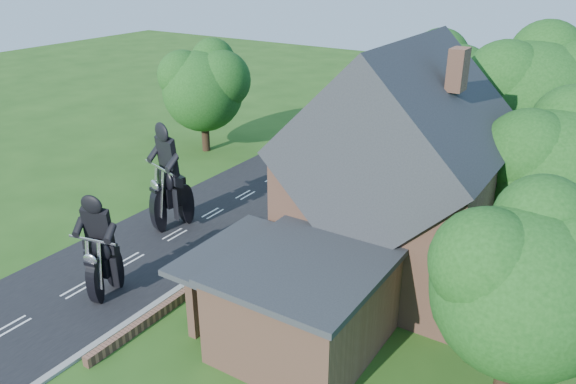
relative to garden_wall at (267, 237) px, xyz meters
The scene contains 19 objects.
ground 6.60m from the garden_wall, 130.70° to the right, with size 120.00×120.00×0.00m, color #224A15.
road 6.60m from the garden_wall, 130.70° to the right, with size 7.00×80.00×0.02m, color black.
kerb 5.04m from the garden_wall, 97.41° to the right, with size 0.30×80.00×0.12m, color gray.
garden_wall is the anchor object (origin of this frame).
house 7.52m from the garden_wall, ahead, with size 9.54×8.64×10.24m.
annex 8.19m from the garden_wall, 46.16° to the right, with size 7.05×5.94×3.44m.
tree_annex_side 14.45m from the garden_wall, 20.89° to the right, with size 5.64×5.20×7.48m.
tree_house_right 13.80m from the garden_wall, 16.32° to the left, with size 6.51×6.00×8.40m.
tree_behind_house 16.06m from the garden_wall, 48.43° to the left, with size 7.81×7.20×10.08m.
tree_behind_left 13.88m from the garden_wall, 72.34° to the left, with size 6.94×6.40×9.16m.
tree_far_road 15.13m from the garden_wall, 140.77° to the left, with size 6.08×5.60×7.84m.
shrub_a 6.09m from the garden_wall, 80.54° to the right, with size 0.90×0.90×1.10m, color #133D15.
shrub_b 3.66m from the garden_wall, 74.05° to the right, with size 0.90×0.90×1.10m, color #133D15.
shrub_c 1.46m from the garden_wall, 45.00° to the right, with size 0.90×0.90×1.10m, color #133D15.
shrub_d 4.14m from the garden_wall, 75.96° to the left, with size 0.90×0.90×1.10m, color #133D15.
shrub_e 6.59m from the garden_wall, 81.25° to the left, with size 0.90×0.90×1.10m, color #133D15.
shrub_f 9.06m from the garden_wall, 83.66° to the left, with size 0.90×0.90×1.10m, color #133D15.
motorcycle_lead 8.09m from the garden_wall, 111.10° to the right, with size 0.38×1.49×1.39m, color black, non-canonical shape.
motorcycle_follow 5.21m from the garden_wall, 164.89° to the right, with size 0.46×1.83×1.70m, color black, non-canonical shape.
Camera 1 is at (18.55, -15.21, 13.30)m, focal length 35.00 mm.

